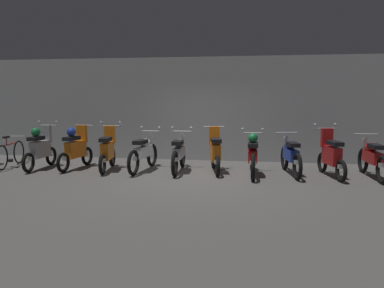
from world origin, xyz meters
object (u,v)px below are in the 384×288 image
at_px(motorbike_slot_2, 108,151).
at_px(motorbike_slot_8, 331,156).
at_px(motorbike_slot_9, 372,158).
at_px(motorbike_slot_1, 76,148).
at_px(motorbike_slot_3, 144,152).
at_px(motorbike_slot_7, 291,155).
at_px(motorbike_slot_6, 252,154).
at_px(motorbike_slot_0, 40,148).
at_px(motorbike_slot_4, 179,153).
at_px(bicycle, 11,154).
at_px(motorbike_slot_5, 215,152).

xyz_separation_m(motorbike_slot_2, motorbike_slot_8, (5.73, 0.06, 0.00)).
xyz_separation_m(motorbike_slot_2, motorbike_slot_9, (6.69, 0.10, -0.04)).
xyz_separation_m(motorbike_slot_1, motorbike_slot_2, (0.95, -0.09, -0.04)).
xyz_separation_m(motorbike_slot_3, motorbike_slot_7, (3.82, 0.10, -0.00)).
distance_m(motorbike_slot_1, motorbike_slot_2, 0.95).
relative_size(motorbike_slot_1, motorbike_slot_6, 0.86).
bearing_deg(motorbike_slot_8, motorbike_slot_7, 172.11).
bearing_deg(motorbike_slot_0, motorbike_slot_4, 3.02).
xyz_separation_m(motorbike_slot_3, bicycle, (-3.87, -0.03, -0.13)).
distance_m(motorbike_slot_7, motorbike_slot_9, 1.92).
height_order(motorbike_slot_2, motorbike_slot_3, motorbike_slot_2).
xyz_separation_m(motorbike_slot_2, motorbike_slot_6, (3.83, -0.06, 0.00)).
bearing_deg(motorbike_slot_5, motorbike_slot_6, -15.88).
relative_size(motorbike_slot_0, motorbike_slot_4, 0.86).
relative_size(motorbike_slot_1, motorbike_slot_8, 1.01).
relative_size(motorbike_slot_5, bicycle, 0.97).
height_order(motorbike_slot_1, bicycle, motorbike_slot_1).
xyz_separation_m(motorbike_slot_1, motorbike_slot_6, (4.77, -0.15, -0.04)).
relative_size(motorbike_slot_4, motorbike_slot_8, 1.17).
distance_m(motorbike_slot_0, motorbike_slot_6, 5.73).
relative_size(motorbike_slot_2, motorbike_slot_4, 0.86).
height_order(motorbike_slot_2, motorbike_slot_9, motorbike_slot_2).
height_order(motorbike_slot_5, motorbike_slot_8, motorbike_slot_8).
xyz_separation_m(motorbike_slot_0, bicycle, (-1.00, 0.14, -0.21)).
bearing_deg(motorbike_slot_9, motorbike_slot_8, -177.88).
distance_m(motorbike_slot_0, motorbike_slot_7, 6.69).
xyz_separation_m(motorbike_slot_1, motorbike_slot_7, (5.73, 0.11, -0.08)).
bearing_deg(bicycle, motorbike_slot_2, -1.42).
relative_size(motorbike_slot_0, motorbike_slot_2, 1.00).
bearing_deg(motorbike_slot_0, motorbike_slot_6, 0.08).
distance_m(motorbike_slot_2, motorbike_slot_4, 1.92).
xyz_separation_m(motorbike_slot_9, bicycle, (-9.60, -0.03, -0.13)).
height_order(motorbike_slot_6, motorbike_slot_7, motorbike_slot_6).
bearing_deg(motorbike_slot_1, bicycle, -179.51).
xyz_separation_m(motorbike_slot_6, motorbike_slot_9, (2.87, 0.16, -0.04)).
height_order(motorbike_slot_7, bicycle, motorbike_slot_7).
bearing_deg(motorbike_slot_9, motorbike_slot_7, 177.12).
xyz_separation_m(motorbike_slot_1, motorbike_slot_3, (1.91, 0.01, -0.07)).
distance_m(motorbike_slot_3, motorbike_slot_8, 4.77).
distance_m(motorbike_slot_0, bicycle, 1.03).
bearing_deg(motorbike_slot_8, bicycle, 179.94).
bearing_deg(motorbike_slot_8, motorbike_slot_3, 179.58).
xyz_separation_m(motorbike_slot_4, motorbike_slot_9, (4.78, -0.04, -0.00)).
relative_size(motorbike_slot_1, bicycle, 0.98).
xyz_separation_m(motorbike_slot_6, motorbike_slot_7, (0.95, 0.25, -0.04)).
bearing_deg(motorbike_slot_5, motorbike_slot_0, -176.62).
bearing_deg(motorbike_slot_2, motorbike_slot_6, -0.89).
bearing_deg(motorbike_slot_7, motorbike_slot_8, -7.89).
xyz_separation_m(motorbike_slot_1, motorbike_slot_5, (3.81, 0.13, -0.04)).
bearing_deg(motorbike_slot_5, bicycle, -178.59).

